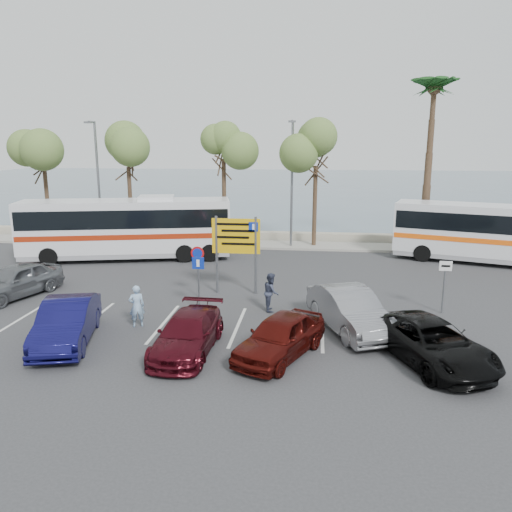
# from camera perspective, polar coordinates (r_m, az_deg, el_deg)

# --- Properties ---
(ground) EXTENTS (120.00, 120.00, 0.00)m
(ground) POSITION_cam_1_polar(r_m,az_deg,el_deg) (20.43, -6.44, -6.80)
(ground) COLOR #323234
(ground) RESTS_ON ground
(kerb_strip) EXTENTS (44.00, 2.40, 0.15)m
(kerb_strip) POSITION_cam_1_polar(r_m,az_deg,el_deg) (33.70, -1.07, 1.34)
(kerb_strip) COLOR gray
(kerb_strip) RESTS_ON ground
(seawall) EXTENTS (48.00, 0.80, 0.60)m
(seawall) POSITION_cam_1_polar(r_m,az_deg,el_deg) (35.60, -0.63, 2.34)
(seawall) COLOR #AAA088
(seawall) RESTS_ON ground
(sea) EXTENTS (140.00, 140.00, 0.00)m
(sea) POSITION_cam_1_polar(r_m,az_deg,el_deg) (79.12, 3.50, 8.01)
(sea) COLOR #465E70
(sea) RESTS_ON ground
(tree_far_left) EXTENTS (3.20, 3.20, 7.60)m
(tree_far_left) POSITION_cam_1_polar(r_m,az_deg,el_deg) (37.57, -23.21, 11.13)
(tree_far_left) COLOR #382619
(tree_far_left) RESTS_ON kerb_strip
(tree_left) EXTENTS (3.20, 3.20, 7.20)m
(tree_left) POSITION_cam_1_polar(r_m,az_deg,el_deg) (35.01, -14.45, 11.16)
(tree_left) COLOR #382619
(tree_left) RESTS_ON kerb_strip
(tree_mid) EXTENTS (3.20, 3.20, 8.00)m
(tree_mid) POSITION_cam_1_polar(r_m,az_deg,el_deg) (33.24, -3.74, 12.58)
(tree_mid) COLOR #382619
(tree_mid) RESTS_ON kerb_strip
(tree_right) EXTENTS (3.20, 3.20, 7.40)m
(tree_right) POSITION_cam_1_polar(r_m,az_deg,el_deg) (32.70, 6.89, 11.65)
(tree_right) COLOR #382619
(tree_right) RESTS_ON kerb_strip
(palm_tree) EXTENTS (4.80, 4.80, 11.20)m
(palm_tree) POSITION_cam_1_polar(r_m,az_deg,el_deg) (33.56, 19.69, 17.38)
(palm_tree) COLOR #382619
(palm_tree) RESTS_ON kerb_strip
(street_lamp_left) EXTENTS (0.45, 1.15, 8.01)m
(street_lamp_left) POSITION_cam_1_polar(r_m,az_deg,el_deg) (35.40, -17.66, 8.70)
(street_lamp_left) COLOR slate
(street_lamp_left) RESTS_ON kerb_strip
(street_lamp_right) EXTENTS (0.45, 1.15, 8.01)m
(street_lamp_right) POSITION_cam_1_polar(r_m,az_deg,el_deg) (32.33, 4.12, 8.91)
(street_lamp_right) COLOR slate
(street_lamp_right) RESTS_ON kerb_strip
(direction_sign) EXTENTS (2.20, 0.12, 3.60)m
(direction_sign) POSITION_cam_1_polar(r_m,az_deg,el_deg) (22.61, -2.29, 1.61)
(direction_sign) COLOR slate
(direction_sign) RESTS_ON ground
(sign_no_stop) EXTENTS (0.60, 0.08, 2.35)m
(sign_no_stop) POSITION_cam_1_polar(r_m,az_deg,el_deg) (22.33, -6.67, -0.86)
(sign_no_stop) COLOR slate
(sign_no_stop) RESTS_ON ground
(sign_parking) EXTENTS (0.50, 0.07, 2.25)m
(sign_parking) POSITION_cam_1_polar(r_m,az_deg,el_deg) (20.77, -6.59, -2.22)
(sign_parking) COLOR slate
(sign_parking) RESTS_ON ground
(sign_taxi) EXTENTS (0.50, 0.07, 2.20)m
(sign_taxi) POSITION_cam_1_polar(r_m,az_deg,el_deg) (21.57, 20.74, -2.55)
(sign_taxi) COLOR slate
(sign_taxi) RESTS_ON ground
(lane_markings) EXTENTS (12.02, 4.20, 0.01)m
(lane_markings) POSITION_cam_1_polar(r_m,az_deg,el_deg) (19.81, -10.35, -7.57)
(lane_markings) COLOR silver
(lane_markings) RESTS_ON ground
(coach_bus_left) EXTENTS (12.35, 5.24, 3.76)m
(coach_bus_left) POSITION_cam_1_polar(r_m,az_deg,el_deg) (30.46, -14.55, 2.87)
(coach_bus_left) COLOR silver
(coach_bus_left) RESTS_ON ground
(coach_bus_right) EXTENTS (11.70, 5.85, 3.59)m
(coach_bus_right) POSITION_cam_1_polar(r_m,az_deg,el_deg) (31.46, 26.15, 2.10)
(coach_bus_right) COLOR silver
(coach_bus_right) RESTS_ON ground
(car_silver_a) EXTENTS (3.11, 4.79, 1.52)m
(car_silver_a) POSITION_cam_1_polar(r_m,az_deg,el_deg) (24.96, -25.81, -2.55)
(car_silver_a) COLOR slate
(car_silver_a) RESTS_ON ground
(car_blue) EXTENTS (2.74, 4.87, 1.52)m
(car_blue) POSITION_cam_1_polar(r_m,az_deg,el_deg) (18.65, -20.81, -7.09)
(car_blue) COLOR #100F49
(car_blue) RESTS_ON ground
(car_maroon) EXTENTS (1.92, 4.43, 1.27)m
(car_maroon) POSITION_cam_1_polar(r_m,az_deg,el_deg) (16.95, -7.82, -8.80)
(car_maroon) COLOR #450B14
(car_maroon) RESTS_ON ground
(car_red) EXTENTS (3.25, 4.42, 1.40)m
(car_red) POSITION_cam_1_polar(r_m,az_deg,el_deg) (16.44, 2.78, -9.15)
(car_red) COLOR #4A0E0A
(car_red) RESTS_ON ground
(suv_black) EXTENTS (3.97, 5.36, 1.35)m
(suv_black) POSITION_cam_1_polar(r_m,az_deg,el_deg) (16.97, 19.42, -9.28)
(suv_black) COLOR black
(suv_black) RESTS_ON ground
(car_silver_b) EXTENTS (3.32, 5.04, 1.57)m
(car_silver_b) POSITION_cam_1_polar(r_m,az_deg,el_deg) (18.88, 10.68, -6.11)
(car_silver_b) COLOR gray
(car_silver_b) RESTS_ON ground
(pedestrian_near) EXTENTS (0.70, 0.60, 1.62)m
(pedestrian_near) POSITION_cam_1_polar(r_m,az_deg,el_deg) (19.46, -13.47, -5.58)
(pedestrian_near) COLOR #8FB1D1
(pedestrian_near) RESTS_ON ground
(pedestrian_far) EXTENTS (0.71, 0.86, 1.60)m
(pedestrian_far) POSITION_cam_1_polar(r_m,az_deg,el_deg) (20.68, 1.74, -4.13)
(pedestrian_far) COLOR #34394E
(pedestrian_far) RESTS_ON ground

